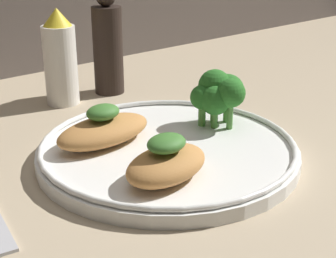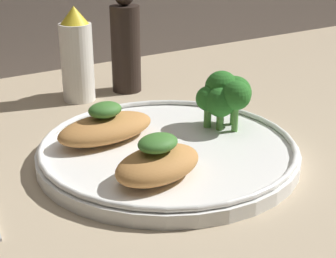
{
  "view_description": "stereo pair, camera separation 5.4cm",
  "coord_description": "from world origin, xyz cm",
  "px_view_note": "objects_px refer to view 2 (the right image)",
  "views": [
    {
      "loc": [
        -31.63,
        -38.77,
        23.99
      ],
      "look_at": [
        0.0,
        0.0,
        3.4
      ],
      "focal_mm": 55.0,
      "sensor_mm": 36.0,
      "label": 1
    },
    {
      "loc": [
        -27.26,
        -41.95,
        23.99
      ],
      "look_at": [
        0.0,
        0.0,
        3.4
      ],
      "focal_mm": 55.0,
      "sensor_mm": 36.0,
      "label": 2
    }
  ],
  "objects_px": {
    "broccoli_bunch": "(226,95)",
    "plate": "(168,150)",
    "pepper_grinder": "(126,45)",
    "sauce_bottle": "(75,57)"
  },
  "relations": [
    {
      "from": "pepper_grinder",
      "to": "plate",
      "type": "bearing_deg",
      "value": -108.4
    },
    {
      "from": "sauce_bottle",
      "to": "pepper_grinder",
      "type": "relative_size",
      "value": 0.86
    },
    {
      "from": "plate",
      "to": "broccoli_bunch",
      "type": "distance_m",
      "value": 0.1
    },
    {
      "from": "broccoli_bunch",
      "to": "plate",
      "type": "bearing_deg",
      "value": -172.61
    },
    {
      "from": "plate",
      "to": "pepper_grinder",
      "type": "xyz_separation_m",
      "value": [
        0.08,
        0.23,
        0.06
      ]
    },
    {
      "from": "broccoli_bunch",
      "to": "pepper_grinder",
      "type": "bearing_deg",
      "value": 92.34
    },
    {
      "from": "sauce_bottle",
      "to": "broccoli_bunch",
      "type": "bearing_deg",
      "value": -67.97
    },
    {
      "from": "broccoli_bunch",
      "to": "pepper_grinder",
      "type": "distance_m",
      "value": 0.22
    },
    {
      "from": "plate",
      "to": "sauce_bottle",
      "type": "distance_m",
      "value": 0.24
    },
    {
      "from": "broccoli_bunch",
      "to": "sauce_bottle",
      "type": "xyz_separation_m",
      "value": [
        -0.09,
        0.22,
        0.01
      ]
    }
  ]
}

